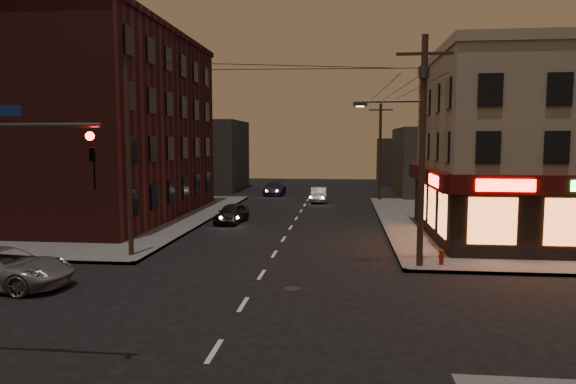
# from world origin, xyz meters

# --- Properties ---
(ground) EXTENTS (120.00, 120.00, 0.00)m
(ground) POSITION_xyz_m (0.00, 0.00, 0.00)
(ground) COLOR black
(ground) RESTS_ON ground
(sidewalk_ne) EXTENTS (24.00, 28.00, 0.15)m
(sidewalk_ne) POSITION_xyz_m (18.00, 19.00, 0.07)
(sidewalk_ne) COLOR #514F4C
(sidewalk_ne) RESTS_ON ground
(sidewalk_nw) EXTENTS (24.00, 28.00, 0.15)m
(sidewalk_nw) POSITION_xyz_m (-18.00, 19.00, 0.07)
(sidewalk_nw) COLOR #514F4C
(sidewalk_nw) RESTS_ON ground
(pizza_building) EXTENTS (15.85, 12.85, 10.50)m
(pizza_building) POSITION_xyz_m (15.93, 13.43, 5.35)
(pizza_building) COLOR gray
(pizza_building) RESTS_ON sidewalk_ne
(brick_apartment) EXTENTS (12.00, 20.00, 13.00)m
(brick_apartment) POSITION_xyz_m (-14.50, 19.00, 6.65)
(brick_apartment) COLOR #451916
(brick_apartment) RESTS_ON sidewalk_nw
(bg_building_ne_a) EXTENTS (10.00, 12.00, 7.00)m
(bg_building_ne_a) POSITION_xyz_m (14.00, 38.00, 3.50)
(bg_building_ne_a) COLOR #3F3D3A
(bg_building_ne_a) RESTS_ON ground
(bg_building_nw) EXTENTS (9.00, 10.00, 8.00)m
(bg_building_nw) POSITION_xyz_m (-13.00, 42.00, 4.00)
(bg_building_nw) COLOR #3F3D3A
(bg_building_nw) RESTS_ON ground
(bg_building_ne_b) EXTENTS (8.00, 8.00, 6.00)m
(bg_building_ne_b) POSITION_xyz_m (12.00, 52.00, 3.00)
(bg_building_ne_b) COLOR #3F3D3A
(bg_building_ne_b) RESTS_ON ground
(utility_pole_main) EXTENTS (4.20, 0.44, 10.00)m
(utility_pole_main) POSITION_xyz_m (6.68, 5.80, 5.76)
(utility_pole_main) COLOR #382619
(utility_pole_main) RESTS_ON sidewalk_ne
(utility_pole_far) EXTENTS (0.26, 0.26, 9.00)m
(utility_pole_far) POSITION_xyz_m (6.80, 32.00, 4.65)
(utility_pole_far) COLOR #382619
(utility_pole_far) RESTS_ON sidewalk_ne
(utility_pole_west) EXTENTS (0.24, 0.24, 9.00)m
(utility_pole_west) POSITION_xyz_m (-6.80, 6.50, 4.65)
(utility_pole_west) COLOR #382619
(utility_pole_west) RESTS_ON sidewalk_nw
(suv_cross) EXTENTS (5.62, 2.84, 1.53)m
(suv_cross) POSITION_xyz_m (-9.69, 1.07, 0.76)
(suv_cross) COLOR gray
(suv_cross) RESTS_ON ground
(sedan_near) EXTENTS (2.07, 4.11, 1.34)m
(sedan_near) POSITION_xyz_m (-4.26, 17.54, 0.67)
(sedan_near) COLOR black
(sedan_near) RESTS_ON ground
(sedan_mid) EXTENTS (1.64, 4.21, 1.37)m
(sedan_mid) POSITION_xyz_m (1.11, 30.55, 0.68)
(sedan_mid) COLOR gray
(sedan_mid) RESTS_ON ground
(sedan_far) EXTENTS (2.06, 5.01, 1.45)m
(sedan_far) POSITION_xyz_m (-3.80, 36.52, 0.73)
(sedan_far) COLOR #1A1E35
(sedan_far) RESTS_ON ground
(fire_hydrant) EXTENTS (0.31, 0.31, 0.69)m
(fire_hydrant) POSITION_xyz_m (7.80, 6.09, 0.53)
(fire_hydrant) COLOR maroon
(fire_hydrant) RESTS_ON sidewalk_ne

